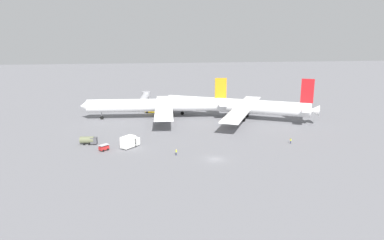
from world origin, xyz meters
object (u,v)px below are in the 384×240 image
Objects in this scene: airliner_being_pushed at (237,106)px; pushback_tug at (153,110)px; ground_crew_wing_walker_right at (176,152)px; ground_crew_ramp_agent_by_cones at (291,141)px; gse_baggage_cart_trailing at (104,148)px; jet_bridge at (145,98)px; gse_fuel_bowser_stubby at (89,140)px; airliner_at_gate_left at (159,105)px; gse_catering_truck_tall at (130,142)px.

pushback_tug is at bearing 155.03° from airliner_being_pushed.
ground_crew_ramp_agent_by_cones is at bearing 10.02° from ground_crew_wing_walker_right.
airliner_being_pushed reaches higher than ground_crew_ramp_agent_by_cones.
airliner_being_pushed is 47.11m from ground_crew_wing_walker_right.
jet_bridge is (11.36, 59.93, 2.98)m from gse_baggage_cart_trailing.
gse_fuel_bowser_stubby is (-5.02, 6.41, 0.47)m from gse_baggage_cart_trailing.
ground_crew_ramp_agent_by_cones is 35.17m from ground_crew_wing_walker_right.
airliner_at_gate_left reaches higher than pushback_tug.
airliner_at_gate_left is 23.86m from jet_bridge.
airliner_at_gate_left reaches higher than gse_baggage_cart_trailing.
ground_crew_ramp_agent_by_cones is at bearing -44.63° from airliner_at_gate_left.
airliner_being_pushed is 44.72m from jet_bridge.
airliner_at_gate_left is at bearing 135.37° from ground_crew_ramp_agent_by_cones.
airliner_at_gate_left is 37.47m from gse_fuel_bowser_stubby.
ground_crew_wing_walker_right is at bearing -27.70° from gse_fuel_bowser_stubby.
jet_bridge is at bearing 102.96° from airliner_at_gate_left.
gse_catering_truck_tall is at bearing 14.96° from gse_baggage_cart_trailing.
ground_crew_wing_walker_right is (3.02, -43.29, -4.20)m from airliner_at_gate_left.
gse_fuel_bowser_stubby is at bearing -125.64° from airliner_at_gate_left.
gse_fuel_bowser_stubby is (-21.72, -30.30, -3.79)m from airliner_at_gate_left.
gse_fuel_bowser_stubby is at bearing 152.30° from ground_crew_wing_walker_right.
airliner_at_gate_left is 36.27m from gse_catering_truck_tall.
airliner_at_gate_left is 9.70× the size of gse_catering_truck_tall.
jet_bridge is at bearing 97.17° from ground_crew_wing_walker_right.
ground_crew_ramp_agent_by_cones is (37.65, -37.17, -4.25)m from airliner_at_gate_left.
airliner_being_pushed reaches higher than gse_fuel_bowser_stubby.
gse_catering_truck_tall is 58.22m from jet_bridge.
gse_baggage_cart_trailing is at bearing -165.04° from gse_catering_truck_tall.
gse_baggage_cart_trailing is (-46.33, -32.07, -4.20)m from airliner_being_pushed.
gse_catering_truck_tall is 3.40× the size of ground_crew_wing_walker_right.
gse_baggage_cart_trailing is 8.16m from gse_fuel_bowser_stubby.
gse_catering_truck_tall is (-39.22, -30.18, -3.30)m from airliner_being_pushed.
ground_crew_ramp_agent_by_cones is (54.35, -0.46, 0.01)m from gse_baggage_cart_trailing.
airliner_at_gate_left is at bearing 54.36° from gse_fuel_bowser_stubby.
gse_baggage_cart_trailing is 20.79m from ground_crew_wing_walker_right.
airliner_being_pushed is 31.74× the size of ground_crew_wing_walker_right.
ground_crew_ramp_agent_by_cones is at bearing -54.55° from jet_bridge.
pushback_tug is at bearing 101.33° from airliner_at_gate_left.
ground_crew_ramp_agent_by_cones is at bearing -49.99° from pushback_tug.
airliner_being_pushed reaches higher than ground_crew_wing_walker_right.
airliner_being_pushed reaches higher than gse_catering_truck_tall.
airliner_at_gate_left reaches higher than gse_fuel_bowser_stubby.
gse_catering_truck_tall is at bearing -142.43° from airliner_being_pushed.
ground_crew_wing_walker_right is (-34.63, -6.12, 0.05)m from ground_crew_ramp_agent_by_cones.
gse_catering_truck_tall is at bearing 177.14° from ground_crew_ramp_agent_by_cones.
pushback_tug is at bearing -75.80° from jet_bridge.
gse_catering_truck_tall reaches higher than pushback_tug.
gse_baggage_cart_trailing is at bearing -51.94° from gse_fuel_bowser_stubby.
pushback_tug is 45.55m from gse_catering_truck_tall.
ground_crew_wing_walker_right is 67.09m from jet_bridge.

